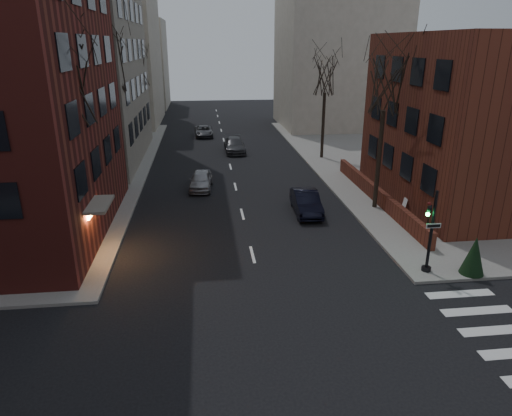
% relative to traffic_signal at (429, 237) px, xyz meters
% --- Properties ---
extents(building_right_brick, '(12.00, 14.00, 11.00)m').
position_rel_traffic_signal_xyz_m(building_right_brick, '(8.56, 10.01, 3.59)').
color(building_right_brick, '#5F281B').
rests_on(building_right_brick, ground).
extents(low_wall_right, '(0.35, 16.00, 1.00)m').
position_rel_traffic_signal_xyz_m(low_wall_right, '(1.36, 10.01, -1.26)').
color(low_wall_right, '#5F281B').
rests_on(low_wall_right, sidewalk_far_right).
extents(building_distant_la, '(14.00, 16.00, 18.00)m').
position_rel_traffic_signal_xyz_m(building_distant_la, '(-22.94, 46.01, 7.09)').
color(building_distant_la, beige).
rests_on(building_distant_la, ground).
extents(building_distant_ra, '(14.00, 14.00, 16.00)m').
position_rel_traffic_signal_xyz_m(building_distant_ra, '(7.06, 41.01, 6.09)').
color(building_distant_ra, beige).
rests_on(building_distant_ra, ground).
extents(building_distant_lb, '(10.00, 12.00, 14.00)m').
position_rel_traffic_signal_xyz_m(building_distant_lb, '(-20.94, 63.01, 5.09)').
color(building_distant_lb, beige).
rests_on(building_distant_lb, ground).
extents(traffic_signal, '(0.76, 0.44, 4.00)m').
position_rel_traffic_signal_xyz_m(traffic_signal, '(0.00, 0.00, 0.00)').
color(traffic_signal, black).
rests_on(traffic_signal, sidewalk_far_right).
extents(tree_left_a, '(4.18, 4.18, 10.26)m').
position_rel_traffic_signal_xyz_m(tree_left_a, '(-16.74, 5.01, 6.56)').
color(tree_left_a, '#2D231C').
rests_on(tree_left_a, sidewalk_far_left).
extents(tree_left_b, '(4.40, 4.40, 10.80)m').
position_rel_traffic_signal_xyz_m(tree_left_b, '(-16.74, 17.01, 7.00)').
color(tree_left_b, '#2D231C').
rests_on(tree_left_b, sidewalk_far_left).
extents(tree_left_c, '(3.96, 3.96, 9.72)m').
position_rel_traffic_signal_xyz_m(tree_left_c, '(-16.74, 31.01, 6.12)').
color(tree_left_c, '#2D231C').
rests_on(tree_left_c, sidewalk_far_left).
extents(tree_right_a, '(3.96, 3.96, 9.72)m').
position_rel_traffic_signal_xyz_m(tree_right_a, '(0.86, 9.01, 6.12)').
color(tree_right_a, '#2D231C').
rests_on(tree_right_a, sidewalk_far_right).
extents(tree_right_b, '(3.74, 3.74, 9.18)m').
position_rel_traffic_signal_xyz_m(tree_right_b, '(0.86, 23.01, 5.68)').
color(tree_right_b, '#2D231C').
rests_on(tree_right_b, sidewalk_far_right).
extents(streetlamp_near, '(0.36, 0.36, 6.28)m').
position_rel_traffic_signal_xyz_m(streetlamp_near, '(-16.14, 13.01, 2.33)').
color(streetlamp_near, black).
rests_on(streetlamp_near, sidewalk_far_left).
extents(streetlamp_far, '(0.36, 0.36, 6.28)m').
position_rel_traffic_signal_xyz_m(streetlamp_far, '(-16.14, 33.01, 2.33)').
color(streetlamp_far, black).
rests_on(streetlamp_far, sidewalk_far_left).
extents(parked_sedan, '(1.71, 4.47, 1.45)m').
position_rel_traffic_signal_xyz_m(parked_sedan, '(-3.83, 8.79, -1.18)').
color(parked_sedan, black).
rests_on(parked_sedan, ground).
extents(car_lane_silver, '(1.97, 4.15, 1.37)m').
position_rel_traffic_signal_xyz_m(car_lane_silver, '(-10.54, 14.75, -1.22)').
color(car_lane_silver, '#96969B').
rests_on(car_lane_silver, ground).
extents(car_lane_gray, '(2.02, 4.87, 1.41)m').
position_rel_traffic_signal_xyz_m(car_lane_gray, '(-7.14, 26.72, -1.20)').
color(car_lane_gray, '#38383C').
rests_on(car_lane_gray, ground).
extents(car_lane_far, '(2.21, 4.44, 1.21)m').
position_rel_traffic_signal_xyz_m(car_lane_far, '(-10.15, 35.34, -1.30)').
color(car_lane_far, '#404045').
rests_on(car_lane_far, ground).
extents(sandwich_board, '(0.44, 0.58, 0.90)m').
position_rel_traffic_signal_xyz_m(sandwich_board, '(2.56, 7.88, -1.31)').
color(sandwich_board, white).
rests_on(sandwich_board, sidewalk_far_right).
extents(evergreen_shrub, '(1.28, 1.28, 1.84)m').
position_rel_traffic_signal_xyz_m(evergreen_shrub, '(2.05, -0.49, -0.84)').
color(evergreen_shrub, black).
rests_on(evergreen_shrub, sidewalk_far_right).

